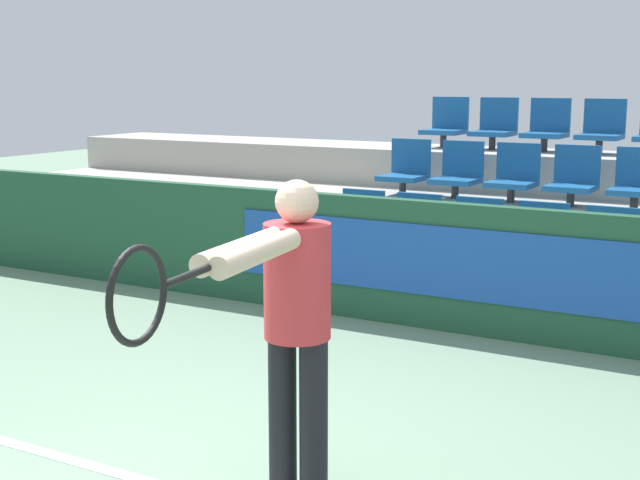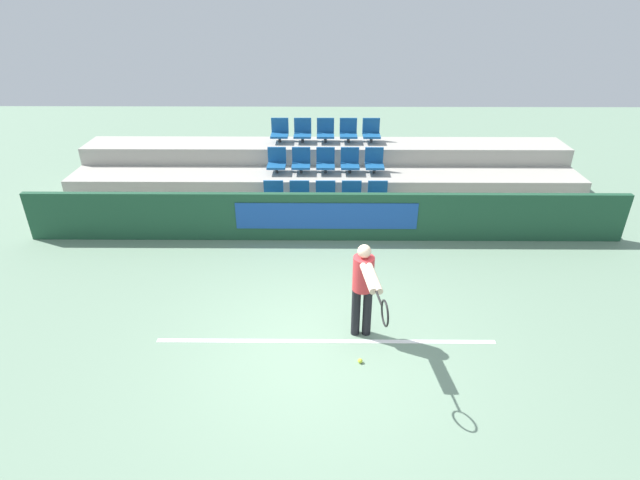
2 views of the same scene
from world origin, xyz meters
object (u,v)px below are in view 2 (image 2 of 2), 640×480
object	(u,v)px
stadium_chair_4	(378,196)
stadium_chair_14	(371,132)
stadium_chair_10	(280,132)
tennis_ball	(360,361)
stadium_chair_8	(350,162)
stadium_chair_0	(273,196)
stadium_chair_12	(325,132)
stadium_chair_7	(325,162)
stadium_chair_9	(374,162)
stadium_chair_6	(301,162)
stadium_chair_3	(352,196)
stadium_chair_13	(348,132)
stadium_chair_1	(299,196)
stadium_chair_2	(326,196)
tennis_player	(364,285)
stadium_chair_11	(303,132)
stadium_chair_5	(277,162)

from	to	relation	value
stadium_chair_4	stadium_chair_14	bearing A→B (deg)	90.00
stadium_chair_10	tennis_ball	xyz separation A→B (m)	(1.57, -6.50, -1.39)
stadium_chair_8	stadium_chair_10	distance (m)	2.00
stadium_chair_0	stadium_chair_12	distance (m)	2.50
stadium_chair_7	stadium_chair_9	distance (m)	1.10
stadium_chair_6	stadium_chair_10	bearing A→B (deg)	117.62
stadium_chair_3	stadium_chair_9	bearing A→B (deg)	62.38
stadium_chair_8	stadium_chair_9	distance (m)	0.55
stadium_chair_0	stadium_chair_13	distance (m)	2.79
stadium_chair_6	stadium_chair_13	xyz separation A→B (m)	(1.10, 1.05, 0.39)
stadium_chair_4	stadium_chair_14	xyz separation A→B (m)	(0.00, 2.10, 0.79)
stadium_chair_3	stadium_chair_12	distance (m)	2.31
stadium_chair_1	stadium_chair_12	world-z (taller)	stadium_chair_12
stadium_chair_1	stadium_chair_4	world-z (taller)	same
stadium_chair_0	stadium_chair_2	world-z (taller)	same
stadium_chair_8	stadium_chair_12	world-z (taller)	stadium_chair_12
stadium_chair_2	stadium_chair_14	bearing A→B (deg)	62.38
stadium_chair_14	tennis_player	bearing A→B (deg)	-95.50
stadium_chair_1	stadium_chair_10	size ratio (longest dim) A/B	1.00
stadium_chair_11	stadium_chair_4	bearing A→B (deg)	-51.88
stadium_chair_13	stadium_chair_10	bearing A→B (deg)	180.00
stadium_chair_1	stadium_chair_7	distance (m)	1.25
stadium_chair_3	stadium_chair_11	world-z (taller)	stadium_chair_11
stadium_chair_8	stadium_chair_2	bearing A→B (deg)	-117.62
stadium_chair_11	stadium_chair_12	bearing A→B (deg)	0.00
stadium_chair_1	stadium_chair_7	size ratio (longest dim) A/B	1.00
stadium_chair_1	tennis_ball	world-z (taller)	stadium_chair_1
tennis_player	tennis_ball	distance (m)	1.05
tennis_ball	stadium_chair_11	bearing A→B (deg)	98.94
stadium_chair_4	stadium_chair_9	bearing A→B (deg)	90.00
stadium_chair_2	stadium_chair_6	world-z (taller)	stadium_chair_6
stadium_chair_2	stadium_chair_10	bearing A→B (deg)	117.62
stadium_chair_12	stadium_chair_1	bearing A→B (deg)	-104.66
stadium_chair_1	stadium_chair_2	size ratio (longest dim) A/B	1.00
stadium_chair_0	stadium_chair_12	xyz separation A→B (m)	(1.10, 2.10, 0.79)
stadium_chair_0	tennis_player	bearing A→B (deg)	-66.98
stadium_chair_0	stadium_chair_3	distance (m)	1.65
stadium_chair_2	stadium_chair_7	xyz separation A→B (m)	(0.00, 1.05, 0.39)
stadium_chair_3	tennis_ball	size ratio (longest dim) A/B	8.19
stadium_chair_7	stadium_chair_14	size ratio (longest dim) A/B	1.00
stadium_chair_7	stadium_chair_9	bearing A→B (deg)	0.00
stadium_chair_4	stadium_chair_10	xyz separation A→B (m)	(-2.20, 2.10, 0.79)
stadium_chair_4	stadium_chair_10	distance (m)	3.15
stadium_chair_6	stadium_chair_4	bearing A→B (deg)	-32.50
stadium_chair_6	stadium_chair_0	bearing A→B (deg)	-117.62
stadium_chair_0	stadium_chair_11	world-z (taller)	stadium_chair_11
stadium_chair_2	stadium_chair_6	distance (m)	1.25
stadium_chair_5	stadium_chair_10	bearing A→B (deg)	90.00
stadium_chair_4	tennis_player	xyz separation A→B (m)	(-0.57, -3.84, 0.29)
stadium_chair_10	stadium_chair_14	xyz separation A→B (m)	(2.20, 0.00, 0.00)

